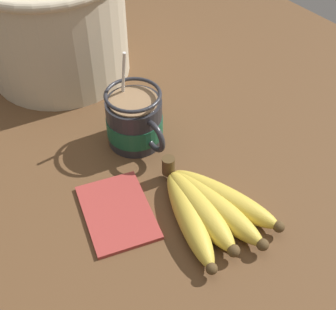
% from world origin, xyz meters
% --- Properties ---
extents(table, '(1.24, 1.24, 0.04)m').
position_xyz_m(table, '(0.00, 0.00, 0.02)').
color(table, brown).
rests_on(table, ground).
extents(coffee_mug, '(0.13, 0.09, 0.16)m').
position_xyz_m(coffee_mug, '(-0.10, 0.03, 0.08)').
color(coffee_mug, '#28282D').
rests_on(coffee_mug, table).
extents(banana_bunch, '(0.20, 0.15, 0.04)m').
position_xyz_m(banana_bunch, '(0.10, 0.02, 0.06)').
color(banana_bunch, '#4C381E').
rests_on(banana_bunch, table).
extents(woven_basket, '(0.28, 0.28, 0.21)m').
position_xyz_m(woven_basket, '(-0.36, 0.03, 0.15)').
color(woven_basket, beige).
rests_on(woven_basket, table).
extents(napkin, '(0.15, 0.13, 0.01)m').
position_xyz_m(napkin, '(0.02, -0.08, 0.04)').
color(napkin, '#A33833').
rests_on(napkin, table).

